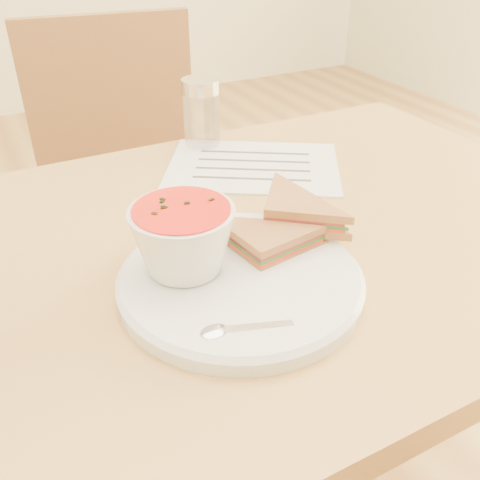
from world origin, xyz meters
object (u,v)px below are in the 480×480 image
soup_bowl (183,242)px  condiment_shaker (202,113)px  plate (240,281)px  dining_table (260,410)px  chair_far (137,225)px

soup_bowl → condiment_shaker: (0.19, 0.37, 0.00)m
plate → condiment_shaker: (0.14, 0.41, 0.05)m
dining_table → chair_far: 0.58m
chair_far → soup_bowl: 0.74m
dining_table → condiment_shaker: bearing=81.7°
soup_bowl → condiment_shaker: bearing=63.0°
condiment_shaker → dining_table: bearing=-98.3°
condiment_shaker → chair_far: bearing=104.2°
dining_table → plate: plate is taller
plate → soup_bowl: size_ratio=2.40×
chair_far → condiment_shaker: bearing=111.1°
dining_table → soup_bowl: 0.46m
dining_table → chair_far: size_ratio=1.09×
chair_far → soup_bowl: size_ratio=7.76×
dining_table → condiment_shaker: size_ratio=8.31×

